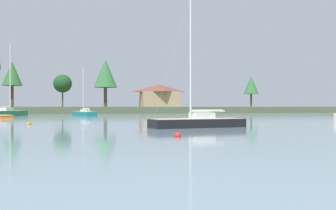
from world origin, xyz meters
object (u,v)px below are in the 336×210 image
(sailboat_green, at_px, (8,114))
(sailboat_teal, at_px, (84,115))
(mooring_buoy_orange, at_px, (29,124))
(dinghy_grey, at_px, (221,120))
(dinghy_orange, at_px, (4,117))
(sailboat_black, at_px, (198,125))
(mooring_buoy_red, at_px, (178,136))

(sailboat_green, bearing_deg, sailboat_teal, -19.32)
(sailboat_green, height_order, mooring_buoy_orange, sailboat_green)
(dinghy_grey, height_order, dinghy_orange, dinghy_orange)
(dinghy_grey, relative_size, dinghy_orange, 0.81)
(dinghy_grey, bearing_deg, sailboat_green, 128.30)
(mooring_buoy_orange, bearing_deg, sailboat_black, -33.37)
(dinghy_orange, xyz_separation_m, sailboat_black, (17.01, -27.27, 0.06))
(dinghy_orange, bearing_deg, sailboat_teal, 44.95)
(sailboat_teal, bearing_deg, dinghy_orange, -135.05)
(sailboat_teal, height_order, dinghy_orange, sailboat_teal)
(sailboat_teal, relative_size, mooring_buoy_red, 20.79)
(dinghy_orange, xyz_separation_m, mooring_buoy_orange, (4.44, -18.99, -0.09))
(sailboat_black, relative_size, mooring_buoy_red, 25.06)
(sailboat_black, bearing_deg, mooring_buoy_red, -115.85)
(dinghy_grey, bearing_deg, mooring_buoy_red, -118.63)
(sailboat_green, xyz_separation_m, sailboat_black, (18.33, -42.46, -0.05))
(dinghy_orange, bearing_deg, sailboat_black, -58.04)
(dinghy_grey, xyz_separation_m, mooring_buoy_red, (-10.67, -19.55, -0.08))
(sailboat_teal, xyz_separation_m, dinghy_orange, (-10.92, -10.90, -0.04))
(dinghy_orange, relative_size, sailboat_black, 0.40)
(sailboat_green, bearing_deg, dinghy_orange, -85.01)
(sailboat_teal, distance_m, mooring_buoy_orange, 30.58)
(sailboat_green, bearing_deg, mooring_buoy_red, -74.46)
(dinghy_grey, relative_size, mooring_buoy_orange, 7.97)
(sailboat_teal, relative_size, mooring_buoy_orange, 20.60)
(sailboat_green, relative_size, mooring_buoy_red, 30.77)
(dinghy_orange, height_order, sailboat_green, sailboat_green)
(sailboat_teal, relative_size, sailboat_green, 0.68)
(mooring_buoy_red, bearing_deg, sailboat_green, 105.54)
(sailboat_teal, distance_m, sailboat_green, 12.97)
(sailboat_green, relative_size, sailboat_black, 1.23)
(dinghy_grey, distance_m, sailboat_green, 40.10)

